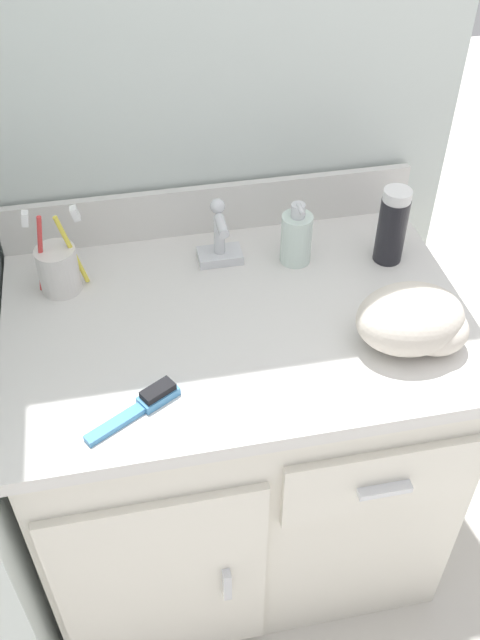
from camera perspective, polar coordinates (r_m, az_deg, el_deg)
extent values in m
plane|color=beige|center=(1.93, -0.18, -16.50)|extent=(6.00, 6.00, 0.00)
cube|color=silver|center=(1.44, -3.13, 19.88)|extent=(1.05, 0.08, 2.20)
cube|color=silver|center=(1.63, -0.21, -9.98)|extent=(0.84, 0.55, 0.72)
cube|color=silver|center=(1.50, -6.07, -20.52)|extent=(0.41, 0.02, 0.58)
cube|color=silver|center=(1.35, 11.24, -12.60)|extent=(0.37, 0.02, 0.17)
cube|color=silver|center=(1.49, -1.05, -20.41)|extent=(0.02, 0.02, 0.09)
cube|color=silver|center=(1.34, 11.51, -13.21)|extent=(0.10, 0.02, 0.01)
cube|color=silver|center=(1.35, -0.25, -0.26)|extent=(0.87, 0.59, 0.03)
ellipsoid|color=beige|center=(1.39, -0.24, -2.10)|extent=(0.35, 0.30, 0.15)
cylinder|color=silver|center=(1.45, -0.23, -4.14)|extent=(0.03, 0.03, 0.01)
cube|color=silver|center=(1.53, -2.37, 8.88)|extent=(0.87, 0.02, 0.11)
cube|color=silver|center=(1.47, -1.62, 5.17)|extent=(0.09, 0.06, 0.02)
cylinder|color=silver|center=(1.44, -1.66, 6.83)|extent=(0.02, 0.02, 0.08)
cylinder|color=silver|center=(1.39, -1.48, 7.54)|extent=(0.02, 0.06, 0.02)
sphere|color=silver|center=(1.42, -1.80, 9.09)|extent=(0.03, 0.03, 0.03)
cylinder|color=silver|center=(1.42, -14.32, 3.93)|extent=(0.08, 0.08, 0.09)
cylinder|color=yellow|center=(1.40, -13.30, 5.45)|extent=(0.05, 0.01, 0.16)
cube|color=white|center=(1.35, -13.06, 8.31)|extent=(0.02, 0.02, 0.03)
cylinder|color=#D13838|center=(1.40, -15.66, 5.08)|extent=(0.03, 0.01, 0.17)
cube|color=white|center=(1.35, -16.83, 7.77)|extent=(0.02, 0.02, 0.03)
cylinder|color=silver|center=(1.45, 4.52, 6.50)|extent=(0.06, 0.06, 0.11)
cylinder|color=silver|center=(1.41, 4.67, 8.72)|extent=(0.03, 0.03, 0.03)
cylinder|color=silver|center=(1.39, 4.89, 8.80)|extent=(0.01, 0.03, 0.01)
cylinder|color=black|center=(1.47, 12.02, 7.04)|extent=(0.06, 0.06, 0.14)
cylinder|color=white|center=(1.42, 12.49, 9.71)|extent=(0.06, 0.06, 0.02)
cube|color=teal|center=(1.17, -9.98, -8.24)|extent=(0.10, 0.07, 0.01)
cube|color=teal|center=(1.20, -6.54, -6.07)|extent=(0.08, 0.06, 0.02)
cube|color=black|center=(1.19, -6.59, -5.63)|extent=(0.06, 0.05, 0.01)
ellipsoid|color=beige|center=(1.29, 13.45, 0.10)|extent=(0.19, 0.15, 0.12)
ellipsoid|color=silver|center=(1.30, 15.40, -0.76)|extent=(0.12, 0.11, 0.08)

